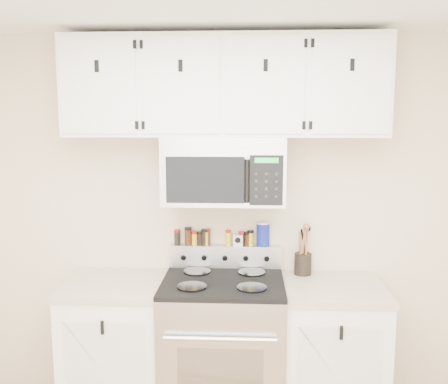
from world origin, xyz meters
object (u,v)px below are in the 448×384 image
microwave (224,170)px  salt_canister (263,234)px  range (223,349)px  utensil_crock (303,262)px

microwave → salt_canister: size_ratio=4.64×
range → microwave: (0.00, 0.13, 1.14)m
range → microwave: bearing=89.8°
range → salt_canister: size_ratio=6.71×
microwave → range: bearing=-90.2°
microwave → utensil_crock: size_ratio=2.28×
microwave → salt_canister: bearing=31.4°
utensil_crock → salt_canister: salt_canister is taller
range → salt_canister: salt_canister is taller
range → salt_canister: 0.79m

